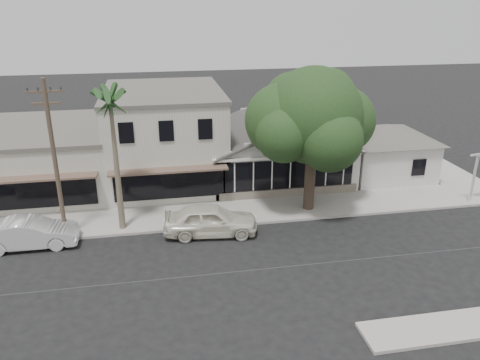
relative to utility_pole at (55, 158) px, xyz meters
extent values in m
plane|color=black|center=(9.00, -5.20, -4.79)|extent=(140.00, 140.00, 0.00)
cube|color=#9E9991|center=(1.00, 1.55, -4.71)|extent=(90.00, 3.50, 0.15)
cube|color=silver|center=(14.00, 7.30, -3.29)|extent=(10.00, 8.00, 3.00)
cube|color=black|center=(14.00, 3.24, -3.04)|extent=(8.80, 0.10, 2.00)
cube|color=#60564C|center=(14.00, 3.25, -4.44)|extent=(9.60, 0.18, 0.70)
cube|color=silver|center=(22.20, 6.30, -3.29)|extent=(6.00, 6.00, 3.00)
cube|color=white|center=(25.40, 0.10, -3.14)|extent=(0.12, 0.12, 3.30)
cube|color=silver|center=(6.00, 8.30, -1.54)|extent=(8.00, 10.00, 6.50)
cube|color=#B9B5A6|center=(-3.00, 8.30, -2.69)|extent=(10.00, 10.00, 4.20)
cylinder|color=brown|center=(0.00, 0.00, -0.29)|extent=(0.24, 0.24, 9.00)
cube|color=brown|center=(0.00, 0.00, 3.51)|extent=(1.80, 0.12, 0.12)
cube|color=brown|center=(0.00, 0.00, 2.91)|extent=(1.40, 0.12, 0.12)
imported|color=silver|center=(8.11, -0.98, -3.88)|extent=(5.51, 2.71, 1.81)
imported|color=silver|center=(-1.69, -0.67, -3.97)|extent=(5.00, 1.76, 1.65)
cylinder|color=#49392C|center=(14.66, 1.15, -2.99)|extent=(0.67, 0.67, 3.60)
sphere|color=#183415|center=(14.66, 1.15, 1.40)|extent=(5.85, 5.85, 5.85)
sphere|color=#183415|center=(16.69, 1.83, 0.83)|extent=(4.27, 4.27, 4.27)
sphere|color=#183415|center=(12.86, 1.60, 1.06)|extent=(4.50, 4.50, 4.50)
sphere|color=#183415|center=(15.11, -0.53, 0.38)|extent=(3.82, 3.82, 3.82)
sphere|color=#183415|center=(13.99, 2.95, 1.73)|extent=(4.05, 4.05, 4.05)
sphere|color=#183415|center=(16.01, 2.73, 2.18)|extent=(3.60, 3.60, 3.60)
sphere|color=#183415|center=(12.64, 0.25, 0.61)|extent=(3.37, 3.37, 3.37)
cone|color=#726651|center=(3.10, 0.46, -1.05)|extent=(0.38, 0.38, 7.48)
camera|label=1|loc=(5.42, -24.89, 7.88)|focal=35.00mm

